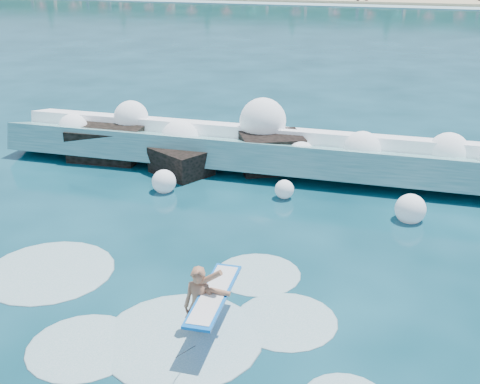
% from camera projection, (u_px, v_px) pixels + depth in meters
% --- Properties ---
extents(ground, '(200.00, 200.00, 0.00)m').
position_uv_depth(ground, '(155.00, 265.00, 13.96)').
color(ground, '#072F3A').
rests_on(ground, ground).
extents(wet_band, '(140.00, 5.00, 0.08)m').
position_uv_depth(wet_band, '(372.00, 5.00, 73.60)').
color(wet_band, silver).
rests_on(wet_band, ground).
extents(breaking_wave, '(18.46, 2.86, 1.59)m').
position_uv_depth(breaking_wave, '(278.00, 152.00, 19.79)').
color(breaking_wave, teal).
rests_on(breaking_wave, ground).
extents(rock_cluster, '(8.15, 3.37, 1.38)m').
position_uv_depth(rock_cluster, '(179.00, 152.00, 20.17)').
color(rock_cluster, black).
rests_on(rock_cluster, ground).
extents(surfer_with_board, '(0.89, 2.85, 1.66)m').
position_uv_depth(surfer_with_board, '(202.00, 304.00, 11.31)').
color(surfer_with_board, '#AA6E4F').
rests_on(surfer_with_board, ground).
extents(wave_spray, '(15.16, 4.76, 2.30)m').
position_uv_depth(wave_spray, '(289.00, 141.00, 19.39)').
color(wave_spray, white).
rests_on(wave_spray, ground).
extents(surf_foam, '(9.21, 5.48, 0.16)m').
position_uv_depth(surf_foam, '(149.00, 310.00, 12.23)').
color(surf_foam, silver).
rests_on(surf_foam, ground).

